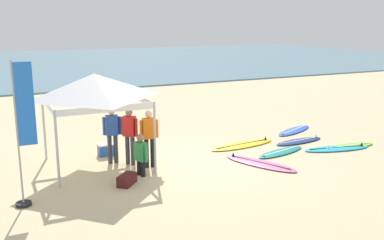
{
  "coord_description": "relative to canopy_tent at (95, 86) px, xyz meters",
  "views": [
    {
      "loc": [
        -5.71,
        -11.64,
        4.27
      ],
      "look_at": [
        0.3,
        1.25,
        1.0
      ],
      "focal_mm": 41.25,
      "sensor_mm": 36.0,
      "label": 1
    }
  ],
  "objects": [
    {
      "name": "surfboard_teal",
      "position": [
        5.68,
        -1.26,
        -2.35
      ],
      "size": [
        2.11,
        1.04,
        0.19
      ],
      "color": "#19847F",
      "rests_on": "ground"
    },
    {
      "name": "surfboard_pink",
      "position": [
        4.43,
        -1.95,
        -2.35
      ],
      "size": [
        1.62,
        2.44,
        0.19
      ],
      "color": "pink",
      "rests_on": "ground"
    },
    {
      "name": "surfboard_navy",
      "position": [
        7.07,
        -0.46,
        -2.35
      ],
      "size": [
        2.07,
        0.73,
        0.19
      ],
      "color": "navy",
      "rests_on": "ground"
    },
    {
      "name": "surfboard_yellow",
      "position": [
        5.0,
        -0.0,
        -2.35
      ],
      "size": [
        2.64,
        1.02,
        0.19
      ],
      "color": "yellow",
      "rests_on": "ground"
    },
    {
      "name": "person_red",
      "position": [
        0.91,
        -0.29,
        -1.4
      ],
      "size": [
        0.4,
        0.43,
        1.71
      ],
      "color": "#383842",
      "rests_on": "ground"
    },
    {
      "name": "sea",
      "position": [
        2.96,
        32.13,
        -2.34
      ],
      "size": [
        80.0,
        36.0,
        0.1
      ],
      "primitive_type": "cube",
      "color": "#568499",
      "rests_on": "ground"
    },
    {
      "name": "gear_bag_near_tent",
      "position": [
        0.32,
        -1.87,
        -2.25
      ],
      "size": [
        0.64,
        0.66,
        0.28
      ],
      "primitive_type": "cube",
      "rotation": [
        0.0,
        0.0,
        0.83
      ],
      "color": "#4C1919",
      "rests_on": "ground"
    },
    {
      "name": "surfboard_lime",
      "position": [
        8.16,
        -1.7,
        -2.35
      ],
      "size": [
        2.14,
        0.59,
        0.19
      ],
      "color": "#7AD12D",
      "rests_on": "ground"
    },
    {
      "name": "surfboard_cyan",
      "position": [
        7.64,
        -1.71,
        -2.35
      ],
      "size": [
        2.4,
        1.07,
        0.19
      ],
      "color": "#23B2CC",
      "rests_on": "ground"
    },
    {
      "name": "ground_plane",
      "position": [
        2.96,
        -0.87,
        -2.39
      ],
      "size": [
        80.0,
        80.0,
        0.0
      ],
      "primitive_type": "plane",
      "color": "beige"
    },
    {
      "name": "surfboard_blue",
      "position": [
        7.86,
        0.85,
        -2.35
      ],
      "size": [
        2.21,
        1.4,
        0.19
      ],
      "color": "blue",
      "rests_on": "ground"
    },
    {
      "name": "canopy_tent",
      "position": [
        0.0,
        0.0,
        0.0
      ],
      "size": [
        2.76,
        2.76,
        2.75
      ],
      "color": "#B7B7BC",
      "rests_on": "ground"
    },
    {
      "name": "person_orange",
      "position": [
        1.34,
        -0.79,
        -1.4
      ],
      "size": [
        0.54,
        0.27,
        1.71
      ],
      "color": "black",
      "rests_on": "ground"
    },
    {
      "name": "person_green",
      "position": [
        0.88,
        -1.37,
        -1.73
      ],
      "size": [
        0.33,
        0.52,
        1.2
      ],
      "color": "black",
      "rests_on": "ground"
    },
    {
      "name": "person_blue",
      "position": [
        0.47,
        0.05,
        -1.4
      ],
      "size": [
        0.54,
        0.29,
        1.71
      ],
      "color": "#383842",
      "rests_on": "ground"
    },
    {
      "name": "cooler_box",
      "position": [
        0.46,
        0.89,
        -2.19
      ],
      "size": [
        0.5,
        0.36,
        0.39
      ],
      "color": "#2D60B7",
      "rests_on": "ground"
    },
    {
      "name": "banner_flag",
      "position": [
        -2.15,
        -2.14,
        -0.81
      ],
      "size": [
        0.6,
        0.36,
        3.4
      ],
      "color": "#99999E",
      "rests_on": "ground"
    }
  ]
}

